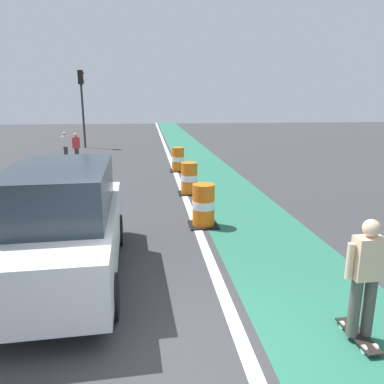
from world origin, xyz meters
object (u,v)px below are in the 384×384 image
(skateboarder_on_lane, at_px, (365,277))
(traffic_barrel_mid, at_px, (189,179))
(parked_suv_nearest, at_px, (63,223))
(pedestrian_crossing, at_px, (65,147))
(pedestrian_waiting, at_px, (76,148))
(traffic_barrel_back, at_px, (178,160))
(traffic_light_corner, at_px, (82,95))
(traffic_barrel_front, at_px, (203,206))

(skateboarder_on_lane, distance_m, traffic_barrel_mid, 8.28)
(parked_suv_nearest, relative_size, pedestrian_crossing, 2.91)
(pedestrian_crossing, xyz_separation_m, pedestrian_waiting, (0.68, -0.70, 0.00))
(traffic_barrel_back, relative_size, traffic_light_corner, 0.21)
(parked_suv_nearest, bearing_deg, traffic_barrel_front, 41.22)
(traffic_barrel_front, height_order, traffic_light_corner, traffic_light_corner)
(parked_suv_nearest, distance_m, traffic_barrel_front, 3.83)
(traffic_barrel_front, relative_size, pedestrian_crossing, 0.68)
(parked_suv_nearest, distance_m, pedestrian_waiting, 12.39)
(traffic_light_corner, xyz_separation_m, pedestrian_crossing, (0.11, -6.60, -2.64))
(parked_suv_nearest, xyz_separation_m, traffic_light_corner, (-2.82, 19.52, 2.47))
(skateboarder_on_lane, distance_m, pedestrian_waiting, 15.81)
(traffic_barrel_back, xyz_separation_m, traffic_light_corner, (-5.63, 9.43, 2.97))
(skateboarder_on_lane, height_order, traffic_light_corner, traffic_light_corner)
(traffic_barrel_mid, xyz_separation_m, traffic_barrel_back, (-0.05, 4.23, 0.00))
(traffic_barrel_mid, bearing_deg, traffic_barrel_front, -90.16)
(traffic_barrel_mid, xyz_separation_m, pedestrian_crossing, (-5.57, 7.06, 0.33))
(pedestrian_crossing, bearing_deg, traffic_barrel_mid, -51.74)
(pedestrian_crossing, bearing_deg, skateboarder_on_lane, -65.51)
(traffic_barrel_mid, bearing_deg, skateboarder_on_lane, -80.52)
(pedestrian_crossing, relative_size, pedestrian_waiting, 1.00)
(traffic_barrel_front, bearing_deg, pedestrian_waiting, 116.67)
(parked_suv_nearest, bearing_deg, traffic_light_corner, 98.21)
(skateboarder_on_lane, height_order, parked_suv_nearest, parked_suv_nearest)
(traffic_barrel_front, xyz_separation_m, traffic_light_corner, (-5.67, 17.02, 2.97))
(skateboarder_on_lane, height_order, traffic_barrel_front, skateboarder_on_lane)
(skateboarder_on_lane, xyz_separation_m, parked_suv_nearest, (-4.23, 2.30, 0.12))
(skateboarder_on_lane, height_order, pedestrian_crossing, skateboarder_on_lane)
(skateboarder_on_lane, relative_size, parked_suv_nearest, 0.36)
(pedestrian_crossing, bearing_deg, pedestrian_waiting, -45.93)
(parked_suv_nearest, xyz_separation_m, traffic_barrel_front, (2.86, 2.50, -0.50))
(skateboarder_on_lane, distance_m, traffic_barrel_back, 12.48)
(parked_suv_nearest, bearing_deg, pedestrian_waiting, 99.41)
(pedestrian_crossing, bearing_deg, traffic_light_corner, 91.00)
(traffic_barrel_mid, relative_size, pedestrian_waiting, 0.68)
(skateboarder_on_lane, bearing_deg, traffic_barrel_front, 105.95)
(traffic_light_corner, relative_size, pedestrian_crossing, 3.17)
(pedestrian_waiting, bearing_deg, skateboarder_on_lane, -66.70)
(traffic_barrel_front, bearing_deg, skateboarder_on_lane, -74.05)
(skateboarder_on_lane, xyz_separation_m, traffic_light_corner, (-7.05, 21.82, 2.59))
(traffic_light_corner, bearing_deg, traffic_barrel_back, -59.14)
(skateboarder_on_lane, xyz_separation_m, traffic_barrel_mid, (-1.36, 8.16, -0.38))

